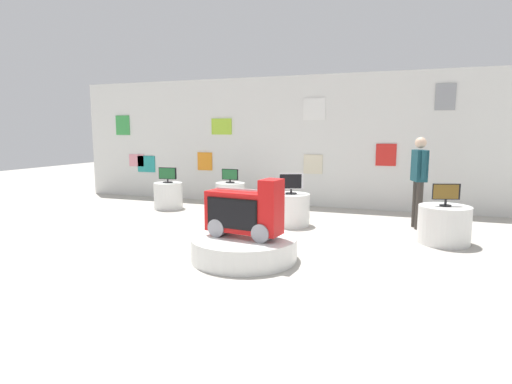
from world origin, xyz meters
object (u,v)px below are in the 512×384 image
display_pedestal_right_rear (291,209)px  tv_on_left_rear (168,175)px  tv_on_right_rear (291,183)px  novelty_firetruck_tv (245,214)px  display_pedestal_left_rear (168,196)px  tv_on_center_rear (230,176)px  tv_on_far_right (446,193)px  display_pedestal_far_right (444,225)px  main_display_pedestal (244,248)px  display_pedestal_center_rear (230,196)px  shopper_browsing_near_truck (419,175)px

display_pedestal_right_rear → tv_on_left_rear: bearing=166.4°
tv_on_right_rear → novelty_firetruck_tv: bearing=-91.3°
novelty_firetruck_tv → display_pedestal_left_rear: 4.37m
tv_on_center_rear → tv_on_far_right: bearing=-20.9°
display_pedestal_right_rear → display_pedestal_far_right: bearing=-10.0°
main_display_pedestal → display_pedestal_right_rear: bearing=88.1°
display_pedestal_center_rear → display_pedestal_right_rear: bearing=-34.5°
display_pedestal_right_rear → tv_on_far_right: tv_on_far_right is taller
tv_on_center_rear → tv_on_far_right: (4.40, -1.68, 0.04)m
display_pedestal_left_rear → tv_on_center_rear: bearing=18.1°
tv_on_right_rear → tv_on_center_rear: bearing=145.4°
display_pedestal_center_rear → tv_on_far_right: bearing=-20.9°
display_pedestal_center_rear → display_pedestal_right_rear: 2.14m
tv_on_center_rear → display_pedestal_far_right: tv_on_center_rear is taller
main_display_pedestal → display_pedestal_far_right: size_ratio=1.86×
tv_on_far_right → shopper_browsing_near_truck: 1.07m
novelty_firetruck_tv → display_pedestal_center_rear: novelty_firetruck_tv is taller
novelty_firetruck_tv → display_pedestal_center_rear: bearing=115.8°
shopper_browsing_near_truck → display_pedestal_center_rear: bearing=170.3°
display_pedestal_far_right → display_pedestal_right_rear: bearing=170.0°
main_display_pedestal → display_pedestal_center_rear: bearing=115.6°
display_pedestal_center_rear → display_pedestal_far_right: (4.40, -1.68, 0.00)m
tv_on_far_right → display_pedestal_center_rear: bearing=159.1°
display_pedestal_center_rear → shopper_browsing_near_truck: (4.03, -0.69, 0.68)m
display_pedestal_right_rear → tv_on_far_right: (2.63, -0.47, 0.51)m
display_pedestal_right_rear → shopper_browsing_near_truck: size_ratio=0.42×
display_pedestal_left_rear → tv_on_far_right: 5.93m
tv_on_left_rear → tv_on_center_rear: tv_on_left_rear is taller
tv_on_left_rear → shopper_browsing_near_truck: bearing=-2.5°
display_pedestal_right_rear → novelty_firetruck_tv: bearing=-91.4°
tv_on_center_rear → tv_on_far_right: size_ratio=0.96×
main_display_pedestal → shopper_browsing_near_truck: (2.34, 2.83, 0.82)m
tv_on_left_rear → tv_on_right_rear: (3.14, -0.76, 0.02)m
tv_on_center_rear → shopper_browsing_near_truck: size_ratio=0.24×
display_pedestal_left_rear → display_pedestal_right_rear: size_ratio=0.93×
display_pedestal_center_rear → shopper_browsing_near_truck: size_ratio=0.41×
main_display_pedestal → tv_on_left_rear: 4.38m
display_pedestal_left_rear → display_pedestal_far_right: same height
display_pedestal_right_rear → tv_on_far_right: size_ratio=1.71×
display_pedestal_right_rear → tv_on_right_rear: tv_on_right_rear is taller
novelty_firetruck_tv → shopper_browsing_near_truck: shopper_browsing_near_truck is taller
main_display_pedestal → tv_on_right_rear: (0.07, 2.31, 0.65)m
display_pedestal_right_rear → tv_on_right_rear: size_ratio=1.64×
novelty_firetruck_tv → display_pedestal_far_right: bearing=34.6°
main_display_pedestal → tv_on_left_rear: size_ratio=3.38×
novelty_firetruck_tv → tv_on_left_rear: (-3.09, 3.08, 0.13)m
tv_on_right_rear → shopper_browsing_near_truck: shopper_browsing_near_truck is taller
display_pedestal_left_rear → tv_on_far_right: bearing=-12.0°
display_pedestal_far_right → shopper_browsing_near_truck: (-0.37, 0.99, 0.68)m
tv_on_right_rear → shopper_browsing_near_truck: (2.26, 0.53, 0.17)m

